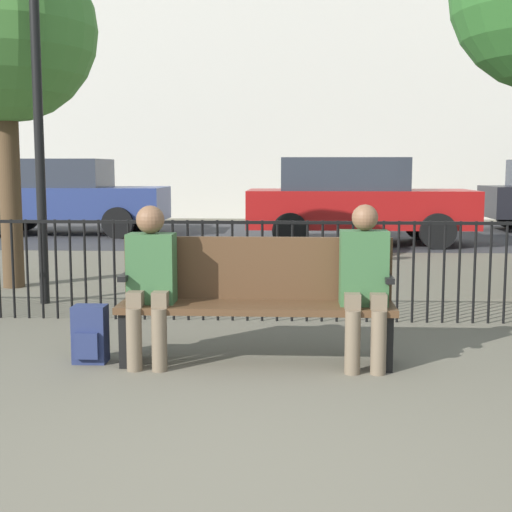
# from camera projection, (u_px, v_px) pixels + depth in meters

# --- Properties ---
(ground_plane) EXTENTS (80.00, 80.00, 0.00)m
(ground_plane) POSITION_uv_depth(u_px,v_px,m) (233.00, 481.00, 3.28)
(ground_plane) COLOR #605B4C
(park_bench) EXTENTS (2.01, 0.45, 0.92)m
(park_bench) POSITION_uv_depth(u_px,v_px,m) (257.00, 295.00, 5.27)
(park_bench) COLOR #4C331E
(park_bench) RESTS_ON ground
(seated_person_0) EXTENTS (0.34, 0.39, 1.16)m
(seated_person_0) POSITION_uv_depth(u_px,v_px,m) (150.00, 276.00, 5.16)
(seated_person_0) COLOR brown
(seated_person_0) RESTS_ON ground
(seated_person_1) EXTENTS (0.34, 0.39, 1.18)m
(seated_person_1) POSITION_uv_depth(u_px,v_px,m) (364.00, 278.00, 5.08)
(seated_person_1) COLOR brown
(seated_person_1) RESTS_ON ground
(backpack) EXTENTS (0.24, 0.21, 0.43)m
(backpack) POSITION_uv_depth(u_px,v_px,m) (90.00, 335.00, 5.25)
(backpack) COLOR navy
(backpack) RESTS_ON ground
(fence_railing) EXTENTS (9.01, 0.03, 0.95)m
(fence_railing) POSITION_uv_depth(u_px,v_px,m) (263.00, 262.00, 6.65)
(fence_railing) COLOR black
(fence_railing) RESTS_ON ground
(tree_0) EXTENTS (2.16, 2.16, 4.12)m
(tree_0) POSITION_uv_depth(u_px,v_px,m) (3.00, 31.00, 8.25)
(tree_0) COLOR #4C3823
(tree_0) RESTS_ON ground
(lamp_post) EXTENTS (0.28, 0.28, 3.63)m
(lamp_post) POSITION_uv_depth(u_px,v_px,m) (37.00, 73.00, 7.30)
(lamp_post) COLOR black
(lamp_post) RESTS_ON ground
(street_surface) EXTENTS (24.00, 6.00, 0.01)m
(street_surface) POSITION_uv_depth(u_px,v_px,m) (281.00, 235.00, 15.17)
(street_surface) COLOR #333335
(street_surface) RESTS_ON ground
(parked_car_0) EXTENTS (4.20, 1.94, 1.62)m
(parked_car_0) POSITION_uv_depth(u_px,v_px,m) (63.00, 195.00, 15.35)
(parked_car_0) COLOR navy
(parked_car_0) RESTS_ON ground
(parked_car_2) EXTENTS (4.20, 1.94, 1.62)m
(parked_car_2) POSITION_uv_depth(u_px,v_px,m) (355.00, 199.00, 13.42)
(parked_car_2) COLOR maroon
(parked_car_2) RESTS_ON ground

